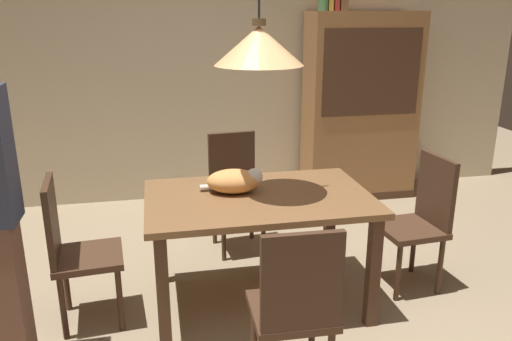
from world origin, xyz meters
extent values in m
cube|color=beige|center=(0.00, 2.65, 1.45)|extent=(6.40, 0.10, 2.90)
cube|color=brown|center=(-0.04, 0.48, 0.73)|extent=(1.40, 0.90, 0.04)
cube|color=#472D1E|center=(-0.66, 0.09, 0.35)|extent=(0.07, 0.07, 0.71)
cube|color=#472D1E|center=(0.58, 0.09, 0.35)|extent=(0.07, 0.07, 0.71)
cube|color=#472D1E|center=(-0.66, 0.87, 0.35)|extent=(0.07, 0.07, 0.71)
cube|color=#472D1E|center=(0.58, 0.87, 0.35)|extent=(0.07, 0.07, 0.71)
cube|color=#472D1E|center=(-0.04, -0.32, 0.43)|extent=(0.41, 0.41, 0.04)
cube|color=#40291B|center=(-0.04, -0.50, 0.69)|extent=(0.38, 0.05, 0.48)
cylinder|color=#472D1E|center=(0.12, -0.16, 0.21)|extent=(0.04, 0.04, 0.41)
cylinder|color=#472D1E|center=(-0.20, -0.15, 0.21)|extent=(0.04, 0.04, 0.41)
cube|color=#472D1E|center=(-0.04, 1.28, 0.43)|extent=(0.44, 0.44, 0.04)
cube|color=#40291B|center=(-0.06, 1.46, 0.69)|extent=(0.38, 0.07, 0.48)
cylinder|color=#472D1E|center=(-0.18, 1.11, 0.21)|extent=(0.04, 0.04, 0.41)
cylinder|color=#472D1E|center=(0.14, 1.14, 0.21)|extent=(0.04, 0.04, 0.41)
cylinder|color=#472D1E|center=(-0.21, 1.42, 0.21)|extent=(0.04, 0.04, 0.41)
cylinder|color=#472D1E|center=(0.10, 1.46, 0.21)|extent=(0.04, 0.04, 0.41)
cube|color=#472D1E|center=(1.01, 0.48, 0.43)|extent=(0.43, 0.43, 0.04)
cube|color=#40291B|center=(1.19, 0.50, 0.69)|extent=(0.07, 0.38, 0.48)
cylinder|color=#472D1E|center=(0.84, 0.63, 0.21)|extent=(0.04, 0.04, 0.41)
cylinder|color=#472D1E|center=(0.86, 0.31, 0.21)|extent=(0.04, 0.04, 0.41)
cylinder|color=#472D1E|center=(1.16, 0.65, 0.21)|extent=(0.04, 0.04, 0.41)
cylinder|color=#472D1E|center=(1.18, 0.34, 0.21)|extent=(0.04, 0.04, 0.41)
cube|color=#472D1E|center=(-1.09, 0.48, 0.43)|extent=(0.43, 0.43, 0.04)
cube|color=#40291B|center=(-1.27, 0.47, 0.69)|extent=(0.07, 0.38, 0.48)
cylinder|color=#472D1E|center=(-0.92, 0.34, 0.21)|extent=(0.04, 0.04, 0.41)
cylinder|color=#472D1E|center=(-0.94, 0.66, 0.21)|extent=(0.04, 0.04, 0.41)
cylinder|color=#472D1E|center=(-1.23, 0.31, 0.21)|extent=(0.04, 0.04, 0.41)
cylinder|color=#472D1E|center=(-1.26, 0.63, 0.21)|extent=(0.04, 0.04, 0.41)
ellipsoid|color=#E59951|center=(-0.18, 0.57, 0.82)|extent=(0.37, 0.27, 0.15)
sphere|color=white|center=(-0.06, 0.55, 0.85)|extent=(0.11, 0.11, 0.11)
cylinder|color=white|center=(-0.30, 0.63, 0.78)|extent=(0.18, 0.04, 0.04)
cone|color=#E0A86B|center=(-0.04, 0.48, 1.66)|extent=(0.52, 0.52, 0.22)
cylinder|color=#513D23|center=(-0.04, 0.48, 1.79)|extent=(0.08, 0.08, 0.04)
cube|color=olive|center=(1.39, 2.32, 0.93)|extent=(1.10, 0.44, 1.85)
cube|color=#472D1E|center=(1.39, 2.10, 1.29)|extent=(0.97, 0.01, 0.81)
cube|color=#472D1E|center=(1.39, 2.32, 0.04)|extent=(1.12, 0.45, 0.08)
cube|color=gold|center=(1.00, 2.32, 1.94)|extent=(0.04, 0.20, 0.18)
camera|label=1|loc=(-0.65, -2.44, 1.85)|focal=35.72mm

